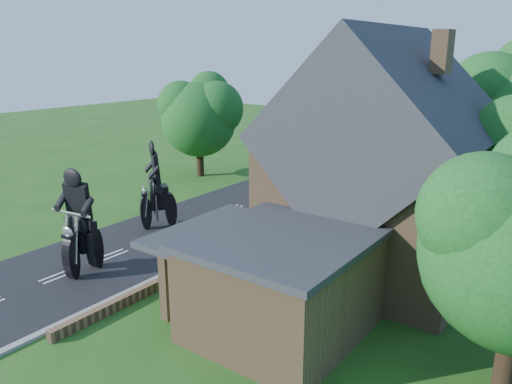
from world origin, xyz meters
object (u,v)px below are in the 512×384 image
Objects in this scene: garden_wall at (250,239)px; motorcycle_lead at (84,258)px; annex at (279,282)px; motorcycle_follow at (159,215)px; house at (382,172)px.

motorcycle_lead is at bearing -117.45° from garden_wall.
motorcycle_follow is at bearing 156.72° from annex.
garden_wall is 14.67× the size of motorcycle_lead.
house reaches higher than motorcycle_lead.
annex is at bearing -46.16° from garden_wall.
annex is (5.57, -5.80, 1.57)m from garden_wall.
annex reaches higher than motorcycle_lead.
house is 1.45× the size of annex.
motorcycle_lead is 6.16m from motorcycle_follow.
annex is 4.58× the size of motorcycle_follow.
motorcycle_lead is at bearing -172.44° from annex.
annex reaches higher than motorcycle_follow.
house reaches higher than annex.
garden_wall is 8.19m from annex.
garden_wall is at bearing -170.83° from house.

